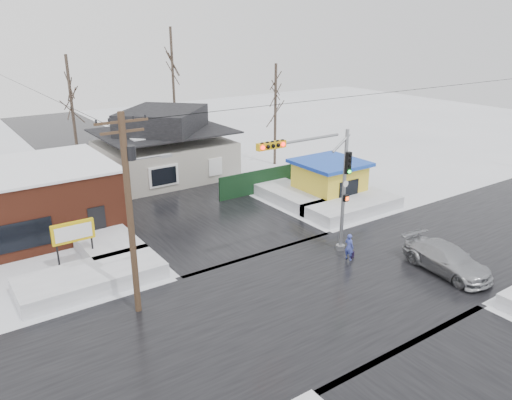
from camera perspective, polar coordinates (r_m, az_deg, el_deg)
ground at (r=24.76m, az=7.67°, el=-10.35°), size 120.00×120.00×0.00m
road_ns at (r=24.75m, az=7.68°, el=-10.33°), size 10.00×120.00×0.02m
road_ew at (r=24.75m, az=7.68°, el=-10.33°), size 120.00×10.00×0.02m
snowbank_nw at (r=26.19m, az=-18.30°, el=-8.47°), size 7.00×3.00×0.80m
snowbank_ne at (r=34.90m, az=11.01°, el=-0.70°), size 7.00×3.00×0.80m
snowbank_nside_w at (r=31.05m, az=-17.54°, el=-3.88°), size 3.00×8.00×0.80m
snowbank_nside_e at (r=37.12m, az=3.36°, el=0.87°), size 3.00×8.00×0.80m
traffic_signal at (r=26.48m, az=7.74°, el=2.40°), size 6.05×0.68×7.00m
utility_pole at (r=21.53m, az=-14.13°, el=-0.47°), size 3.15×0.44×9.00m
brick_building at (r=33.43m, az=-26.46°, el=-0.32°), size 12.20×8.20×4.12m
marquee_sign at (r=27.77m, az=-20.16°, el=-3.59°), size 2.20×0.21×2.55m
house at (r=42.31m, az=-10.44°, el=6.05°), size 10.40×8.40×5.76m
kiosk at (r=36.91m, az=8.37°, el=2.32°), size 4.60×4.60×2.88m
fence at (r=38.20m, az=0.94°, el=2.24°), size 8.00×0.12×1.80m
tree_far_left at (r=43.21m, az=-20.61°, el=12.62°), size 3.00×3.00×10.00m
tree_far_mid at (r=48.39m, az=-9.61°, el=16.07°), size 3.00×3.00×12.00m
tree_far_right at (r=44.86m, az=2.27°, el=13.00°), size 3.00×3.00×9.00m
pedestrian at (r=27.76m, az=10.59°, el=-5.31°), size 0.44×0.60×1.51m
car at (r=27.85m, az=20.97°, el=-6.35°), size 2.46×5.11×1.44m
shopping_bag at (r=28.24m, az=10.94°, el=-6.19°), size 0.30×0.22×0.35m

